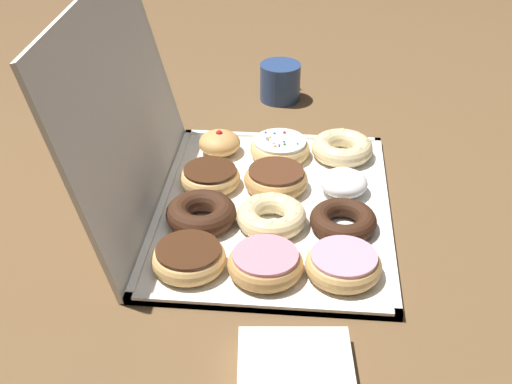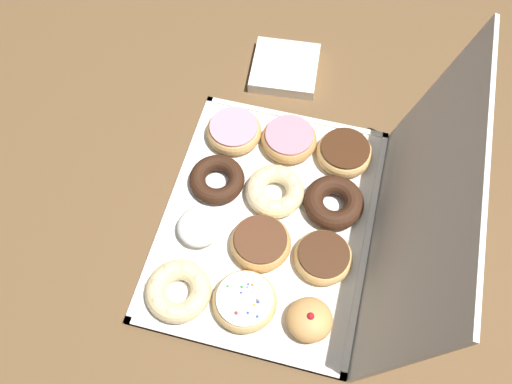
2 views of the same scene
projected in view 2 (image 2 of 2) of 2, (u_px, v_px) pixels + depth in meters
ground_plane at (268, 222)px, 1.10m from camera, size 3.00×3.00×0.00m
donut_box at (268, 221)px, 1.09m from camera, size 0.52×0.40×0.01m
box_lid_open at (419, 207)px, 0.90m from camera, size 0.52×0.10×0.37m
pink_frosted_donut_0 at (234, 131)px, 1.17m from camera, size 0.12×0.12×0.04m
chocolate_cake_ring_donut_1 at (217, 179)px, 1.11m from camera, size 0.11×0.11×0.03m
powdered_filled_donut_2 at (199, 227)px, 1.06m from camera, size 0.08×0.08×0.04m
cruller_donut_3 at (178, 291)px, 1.00m from camera, size 0.12×0.12×0.04m
pink_frosted_donut_4 at (289, 139)px, 1.16m from camera, size 0.12×0.12×0.04m
cruller_donut_5 at (276, 191)px, 1.10m from camera, size 0.12×0.12×0.04m
chocolate_frosted_donut_6 at (262, 243)px, 1.04m from camera, size 0.12×0.12×0.04m
sprinkle_donut_7 at (246, 301)px, 0.99m from camera, size 0.12×0.12×0.04m
chocolate_frosted_donut_8 at (345, 152)px, 1.14m from camera, size 0.12×0.12×0.04m
chocolate_cake_ring_donut_9 at (334, 202)px, 1.08m from camera, size 0.12×0.12×0.04m
chocolate_frosted_donut_10 at (323, 257)px, 1.03m from camera, size 0.11×0.11×0.04m
jelly_filled_donut_11 at (310, 320)px, 0.97m from camera, size 0.08×0.08×0.05m
napkin_stack at (285, 68)px, 1.27m from camera, size 0.16×0.16×0.03m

